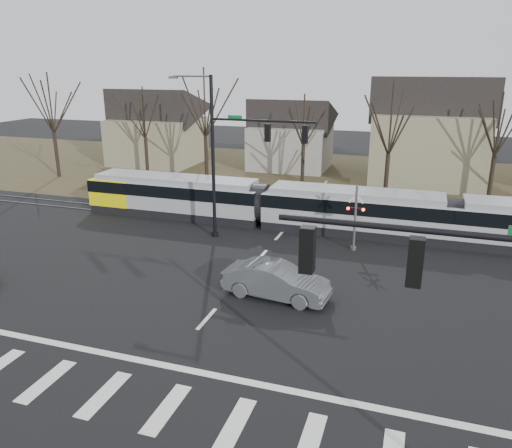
% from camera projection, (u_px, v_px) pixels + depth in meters
% --- Properties ---
extents(ground, '(140.00, 140.00, 0.00)m').
position_uv_depth(ground, '(187.00, 342.00, 20.35)').
color(ground, black).
extents(grass_verge, '(140.00, 28.00, 0.01)m').
position_uv_depth(grass_verge, '(329.00, 179.00, 49.27)').
color(grass_verge, '#38331E').
rests_on(grass_verge, ground).
extents(crosswalk, '(27.00, 2.60, 0.01)m').
position_uv_depth(crosswalk, '(135.00, 401.00, 16.73)').
color(crosswalk, silver).
rests_on(crosswalk, ground).
extents(stop_line, '(28.00, 0.35, 0.01)m').
position_uv_depth(stop_line, '(166.00, 366.00, 18.72)').
color(stop_line, silver).
rests_on(stop_line, ground).
extents(lane_dashes, '(0.18, 30.00, 0.01)m').
position_uv_depth(lane_dashes, '(287.00, 226.00, 34.81)').
color(lane_dashes, silver).
rests_on(lane_dashes, ground).
extents(rail_pair, '(90.00, 1.52, 0.06)m').
position_uv_depth(rail_pair, '(287.00, 227.00, 34.62)').
color(rail_pair, '#59595E').
rests_on(rail_pair, ground).
extents(tram, '(38.95, 2.89, 2.95)m').
position_uv_depth(tram, '(352.00, 210.00, 33.01)').
color(tram, gray).
rests_on(tram, ground).
extents(sedan, '(2.82, 5.52, 1.70)m').
position_uv_depth(sedan, '(276.00, 281.00, 24.00)').
color(sedan, '#515659').
rests_on(sedan, ground).
extents(signal_pole_near_right, '(6.72, 0.44, 8.00)m').
position_uv_depth(signal_pole_near_right, '(492.00, 349.00, 10.32)').
color(signal_pole_near_right, black).
rests_on(signal_pole_near_right, ground).
extents(signal_pole_far, '(9.28, 0.44, 10.20)m').
position_uv_depth(signal_pole_far, '(237.00, 151.00, 30.62)').
color(signal_pole_far, black).
rests_on(signal_pole_far, ground).
extents(rail_crossing_signal, '(1.08, 0.36, 4.00)m').
position_uv_depth(rail_crossing_signal, '(355.00, 220.00, 29.84)').
color(rail_crossing_signal, '#59595B').
rests_on(rail_crossing_signal, ground).
extents(tree_row, '(59.20, 7.20, 10.00)m').
position_uv_depth(tree_row, '(342.00, 137.00, 41.72)').
color(tree_row, black).
rests_on(tree_row, ground).
extents(house_a, '(9.72, 8.64, 8.60)m').
position_uv_depth(house_a, '(156.00, 124.00, 55.69)').
color(house_a, gray).
rests_on(house_a, ground).
extents(house_b, '(8.64, 7.56, 7.65)m').
position_uv_depth(house_b, '(291.00, 131.00, 53.17)').
color(house_b, gray).
rests_on(house_b, ground).
extents(house_c, '(10.80, 8.64, 10.10)m').
position_uv_depth(house_c, '(430.00, 127.00, 45.89)').
color(house_c, gray).
rests_on(house_c, ground).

